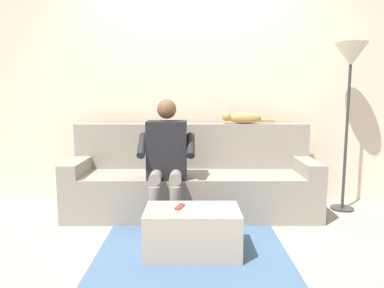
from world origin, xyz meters
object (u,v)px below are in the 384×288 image
at_px(couch, 192,184).
at_px(coffee_table, 192,231).
at_px(cat_on_backrest, 242,118).
at_px(person_solo_seated, 167,155).
at_px(floor_lamp, 350,66).
at_px(remote_red, 180,207).

height_order(couch, coffee_table, couch).
distance_m(couch, cat_on_backrest, 0.89).
bearing_deg(person_solo_seated, coffee_table, 109.84).
distance_m(couch, coffee_table, 0.98).
xyz_separation_m(coffee_table, floor_lamp, (-1.62, -1.08, 1.34)).
xyz_separation_m(couch, floor_lamp, (-1.62, -0.11, 1.21)).
height_order(coffee_table, cat_on_backrest, cat_on_backrest).
xyz_separation_m(couch, cat_on_backrest, (-0.54, -0.23, 0.67)).
height_order(cat_on_backrest, floor_lamp, floor_lamp).
height_order(coffee_table, floor_lamp, floor_lamp).
bearing_deg(cat_on_backrest, couch, 22.93).
distance_m(remote_red, floor_lamp, 2.32).
distance_m(coffee_table, cat_on_backrest, 1.54).
height_order(person_solo_seated, cat_on_backrest, person_solo_seated).
xyz_separation_m(remote_red, floor_lamp, (-1.72, -1.05, 1.16)).
bearing_deg(couch, person_solo_seated, 52.63).
height_order(person_solo_seated, remote_red, person_solo_seated).
relative_size(couch, person_solo_seated, 2.12).
relative_size(person_solo_seated, cat_on_backrest, 2.05).
height_order(cat_on_backrest, remote_red, cat_on_backrest).
bearing_deg(coffee_table, person_solo_seated, -70.16).
xyz_separation_m(person_solo_seated, floor_lamp, (-1.86, -0.42, 0.86)).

